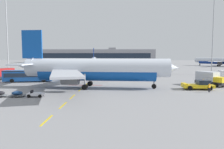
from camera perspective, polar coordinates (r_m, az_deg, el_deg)
ground at (r=69.59m, az=13.61°, el=-0.71°), size 400.00×400.00×0.00m
apron_paint_markings at (r=66.95m, az=-4.85°, el=-0.81°), size 8.00×96.91×0.01m
airliner_foreground at (r=46.21m, az=-4.69°, el=1.38°), size 34.81×34.55×12.20m
pushback_tug at (r=47.62m, az=21.64°, el=-2.55°), size 6.04×3.27×2.08m
airliner_mid_left at (r=146.78m, az=25.63°, el=3.23°), size 25.00×23.07×9.87m
airliner_far_center at (r=132.40m, az=-4.71°, el=3.67°), size 29.96×30.28×10.61m
apron_shuttle_bus at (r=60.17m, az=-20.94°, el=-0.15°), size 12.30×4.55×3.00m
catering_truck at (r=54.39m, az=24.13°, el=-0.92°), size 5.63×7.25×3.14m
ground_power_truck at (r=69.21m, az=-25.61°, el=0.25°), size 5.09×7.36×3.14m
baggage_train at (r=39.83m, az=-23.37°, el=-4.62°), size 8.64×1.76×1.14m
ground_crew_worker at (r=44.97m, az=23.98°, el=-2.99°), size 0.56×0.52×1.69m
apron_light_mast_near at (r=86.71m, az=-25.71°, el=11.87°), size 1.80×1.80×29.20m
apron_light_mast_far at (r=85.33m, az=24.86°, el=12.30°), size 1.80×1.80×29.97m
terminal_satellite at (r=183.31m, az=-4.47°, el=4.76°), size 96.99×21.76×12.60m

